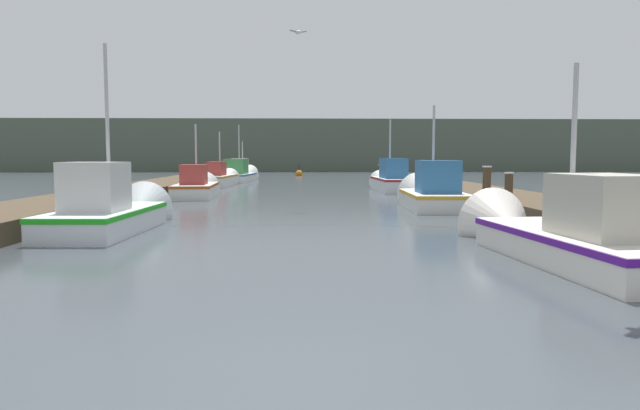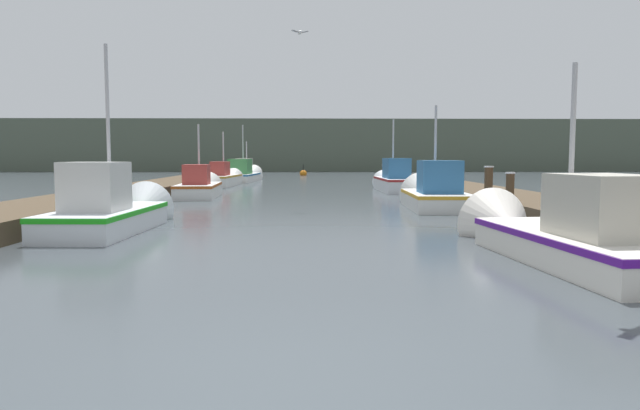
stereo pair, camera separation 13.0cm
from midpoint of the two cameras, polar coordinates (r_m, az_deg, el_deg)
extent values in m
plane|color=#3D4449|center=(4.30, -2.68, -17.88)|extent=(200.00, 200.00, 0.00)
cube|color=#4C3D2B|center=(21.15, -20.18, 0.68)|extent=(2.63, 40.00, 0.46)
cube|color=#4C3D2B|center=(21.09, 17.06, 0.76)|extent=(2.63, 40.00, 0.46)
cube|color=#4C5647|center=(70.47, -1.39, 5.87)|extent=(120.00, 16.00, 5.79)
cube|color=silver|center=(9.65, 24.92, -3.99)|extent=(1.96, 4.54, 0.51)
cube|color=#50158C|center=(9.62, 24.96, -2.85)|extent=(1.99, 4.57, 0.10)
cone|color=silver|center=(12.08, 18.17, -2.07)|extent=(1.61, 1.23, 1.52)
cube|color=#B2AD9E|center=(9.10, 26.86, -0.10)|extent=(1.22, 1.62, 0.90)
cylinder|color=#B2B2B7|center=(9.83, 24.25, 5.30)|extent=(0.08, 0.08, 2.61)
cube|color=silver|center=(13.28, -20.37, -1.48)|extent=(1.72, 4.01, 0.53)
cube|color=green|center=(13.26, -20.40, -0.59)|extent=(1.75, 4.04, 0.10)
cone|color=silver|center=(15.51, -17.19, -0.52)|extent=(1.52, 0.87, 1.49)
cube|color=silver|center=(12.76, -21.28, 1.74)|extent=(1.16, 1.28, 1.02)
cylinder|color=#B2B2B7|center=(13.50, -20.17, 7.37)|extent=(0.08, 0.08, 3.58)
cube|color=silver|center=(18.49, 11.74, 0.45)|extent=(1.89, 3.96, 0.54)
cube|color=gold|center=(18.48, 11.75, 1.10)|extent=(1.92, 3.99, 0.10)
cone|color=silver|center=(20.87, 10.51, 0.96)|extent=(1.68, 1.01, 1.64)
cube|color=#2D6699|center=(17.98, 12.07, 2.78)|extent=(1.27, 1.35, 1.00)
cylinder|color=#B2B2B7|center=(18.73, 11.66, 5.55)|extent=(0.08, 0.08, 2.75)
cube|color=silver|center=(23.70, -11.90, 1.42)|extent=(1.69, 3.93, 0.56)
cube|color=#AC4E19|center=(23.69, -11.91, 1.95)|extent=(1.72, 3.96, 0.10)
cone|color=silver|center=(26.03, -11.21, 1.73)|extent=(1.46, 0.93, 1.42)
cube|color=#99332D|center=(23.19, -12.09, 3.01)|extent=(1.03, 1.24, 0.79)
cylinder|color=#B2B2B7|center=(23.95, -11.87, 5.02)|extent=(0.08, 0.08, 2.42)
cube|color=silver|center=(27.52, 7.54, 2.05)|extent=(1.38, 4.78, 0.65)
cube|color=maroon|center=(27.51, 7.55, 2.60)|extent=(1.41, 4.81, 0.10)
cone|color=silver|center=(30.30, 6.65, 2.31)|extent=(1.26, 0.90, 1.25)
cube|color=#2D6699|center=(26.91, 7.78, 3.67)|extent=(1.07, 2.00, 0.93)
cylinder|color=#B2B2B7|center=(27.84, 7.46, 5.62)|extent=(0.08, 0.08, 2.79)
cube|color=silver|center=(32.66, -9.62, 2.43)|extent=(1.64, 4.71, 0.62)
cube|color=#BA8725|center=(32.65, -9.62, 2.87)|extent=(1.67, 4.74, 0.10)
cone|color=silver|center=(35.37, -8.69, 2.62)|extent=(1.34, 0.97, 1.28)
cube|color=#99332D|center=(32.08, -9.85, 3.62)|extent=(0.91, 1.61, 0.77)
cylinder|color=#B2B2B7|center=(32.98, -9.53, 5.12)|extent=(0.08, 0.08, 2.45)
cube|color=silver|center=(38.34, -7.69, 2.74)|extent=(2.02, 5.30, 0.53)
cube|color=#1F5F9A|center=(38.34, -7.69, 3.05)|extent=(2.05, 5.33, 0.10)
cone|color=silver|center=(41.56, -6.87, 2.91)|extent=(1.66, 1.44, 1.56)
cube|color=#387A42|center=(37.69, -7.88, 3.85)|extent=(1.40, 2.26, 0.97)
cylinder|color=#B2B2B7|center=(38.71, -7.62, 5.56)|extent=(0.08, 0.08, 3.25)
cube|color=silver|center=(43.36, -7.33, 3.02)|extent=(1.81, 5.09, 0.58)
cube|color=gold|center=(43.35, -7.33, 3.32)|extent=(1.84, 5.12, 0.10)
cone|color=silver|center=(46.47, -6.66, 3.15)|extent=(1.48, 1.39, 1.40)
cube|color=#B2AD9E|center=(42.73, -7.49, 4.02)|extent=(1.10, 1.86, 0.95)
cylinder|color=#B2B2B7|center=(43.71, -7.27, 4.88)|extent=(0.08, 0.08, 2.23)
cylinder|color=#473523|center=(32.39, 8.50, 2.85)|extent=(0.21, 0.21, 1.10)
cylinder|color=silver|center=(32.38, 8.51, 3.85)|extent=(0.25, 0.25, 0.04)
cylinder|color=#473523|center=(17.54, 16.69, 1.43)|extent=(0.24, 0.24, 1.34)
cylinder|color=silver|center=(17.51, 16.74, 3.69)|extent=(0.28, 0.28, 0.04)
cylinder|color=#473523|center=(15.41, 18.67, 0.71)|extent=(0.21, 0.21, 1.22)
cylinder|color=silver|center=(15.38, 18.73, 3.05)|extent=(0.24, 0.24, 0.04)
cylinder|color=#473523|center=(38.11, 6.53, 3.16)|extent=(0.30, 0.30, 1.09)
cylinder|color=silver|center=(38.10, 6.54, 4.00)|extent=(0.35, 0.35, 0.04)
sphere|color=#BF6513|center=(50.06, -1.61, 3.16)|extent=(0.62, 0.62, 0.62)
cylinder|color=black|center=(50.04, -1.61, 3.80)|extent=(0.06, 0.06, 0.50)
ellipsoid|color=white|center=(19.14, -1.82, 16.87)|extent=(0.22, 0.31, 0.12)
cube|color=gray|center=(19.10, -2.23, 16.96)|extent=(0.30, 0.20, 0.07)
cube|color=gray|center=(19.18, -1.42, 16.90)|extent=(0.30, 0.20, 0.07)
camera|label=1|loc=(0.06, -89.71, 0.02)|focal=32.00mm
camera|label=2|loc=(0.06, 90.29, -0.02)|focal=32.00mm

